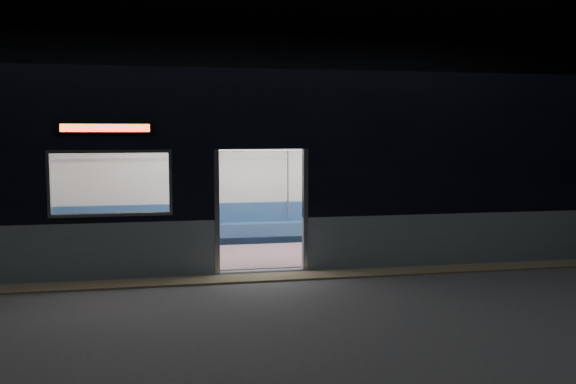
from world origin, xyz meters
name	(u,v)px	position (x,y,z in m)	size (l,w,h in m)	color
station_floor	(272,287)	(0.00, 0.00, -0.01)	(24.00, 14.00, 0.01)	#47494C
station_envelope	(272,39)	(0.00, 0.00, 3.66)	(24.00, 14.00, 5.00)	black
tactile_strip	(267,278)	(0.00, 0.55, 0.01)	(22.80, 0.50, 0.03)	#8C7F59
metro_car	(250,158)	(0.00, 2.54, 1.85)	(18.00, 3.04, 3.35)	#84959D
passenger	(459,202)	(4.80, 3.55, 0.80)	(0.40, 0.68, 1.38)	black
handbag	(465,208)	(4.82, 3.32, 0.68)	(0.29, 0.25, 0.14)	black
transit_map	(462,169)	(5.00, 3.85, 1.50)	(1.08, 0.03, 0.70)	white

